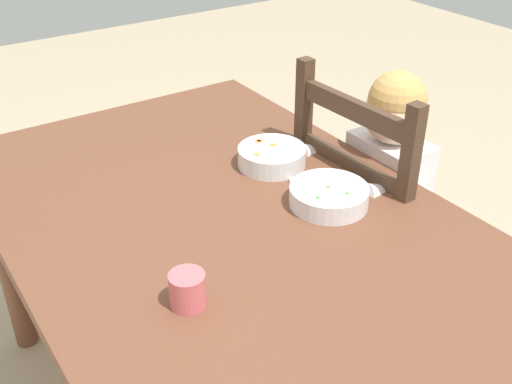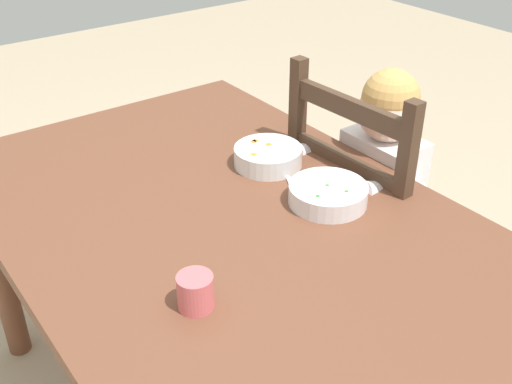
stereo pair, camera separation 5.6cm
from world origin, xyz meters
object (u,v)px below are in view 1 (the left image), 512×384
at_px(child_figure, 380,183).
at_px(spoon, 290,176).
at_px(dining_table, 242,258).
at_px(drinking_cup, 188,290).
at_px(bowl_of_carrots, 272,156).
at_px(dining_chair, 376,233).
at_px(bowl_of_peas, 329,195).

height_order(child_figure, spoon, child_figure).
distance_m(dining_table, drinking_cup, 0.30).
height_order(spoon, drinking_cup, drinking_cup).
bearing_deg(spoon, drinking_cup, -57.79).
bearing_deg(drinking_cup, bowl_of_carrots, 129.12).
xyz_separation_m(dining_table, dining_chair, (-0.08, 0.52, -0.18)).
distance_m(bowl_of_carrots, spoon, 0.08).
xyz_separation_m(dining_table, bowl_of_carrots, (-0.20, 0.22, 0.11)).
bearing_deg(bowl_of_peas, spoon, 179.63).
bearing_deg(dining_table, bowl_of_peas, 82.16).
bearing_deg(bowl_of_peas, dining_table, -97.84).
distance_m(child_figure, drinking_cup, 0.79).
bearing_deg(bowl_of_carrots, dining_table, -47.82).
bearing_deg(drinking_cup, child_figure, 108.37).
bearing_deg(child_figure, drinking_cup, -71.63).
xyz_separation_m(bowl_of_peas, spoon, (-0.15, 0.00, -0.02)).
height_order(dining_chair, spoon, dining_chair).
bearing_deg(child_figure, bowl_of_carrots, -111.83).
xyz_separation_m(dining_chair, drinking_cup, (0.24, -0.74, 0.30)).
relative_size(dining_table, bowl_of_carrots, 8.88).
xyz_separation_m(dining_chair, bowl_of_peas, (0.11, -0.30, 0.29)).
xyz_separation_m(bowl_of_peas, bowl_of_carrots, (-0.23, -0.00, 0.00)).
relative_size(dining_table, spoon, 12.01).
relative_size(dining_table, dining_chair, 1.66).
height_order(bowl_of_peas, spoon, bowl_of_peas).
bearing_deg(dining_table, drinking_cup, -54.29).
distance_m(dining_table, child_figure, 0.53).
bearing_deg(spoon, child_figure, 82.92).
xyz_separation_m(child_figure, bowl_of_carrots, (-0.12, -0.29, 0.12)).
xyz_separation_m(spoon, drinking_cup, (0.28, -0.45, 0.03)).
relative_size(dining_chair, child_figure, 1.02).
bearing_deg(bowl_of_carrots, child_figure, 68.17).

